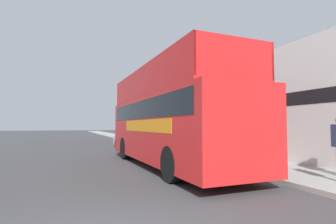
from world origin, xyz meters
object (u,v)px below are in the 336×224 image
Objects in this scene: parked_car_ahead_of_bus at (132,139)px; lamp_post_second at (169,97)px; pedestrian_third at (261,137)px; lamp_post_nearest at (238,80)px; tour_bus at (168,122)px; lamp_post_third at (140,109)px.

parked_car_ahead_of_bus is 4.49m from lamp_post_second.
lamp_post_nearest reaches higher than pedestrian_third.
lamp_post_nearest reaches higher than parked_car_ahead_of_bus.
lamp_post_nearest is at bearing -82.97° from parked_car_ahead_of_bus.
tour_bus is 3.34m from lamp_post_nearest.
lamp_post_second is (2.38, 5.84, 1.76)m from tour_bus.
lamp_post_nearest is at bearing -89.65° from lamp_post_second.
pedestrian_third is (2.92, -10.36, 0.56)m from parked_car_ahead_of_bus.
parked_car_ahead_of_bus is at bearing 121.39° from lamp_post_second.
pedestrian_third is 0.37× the size of lamp_post_nearest.
parked_car_ahead_of_bus is 2.46× the size of pedestrian_third.
lamp_post_third is at bearing 90.07° from lamp_post_nearest.
lamp_post_second is at bearing 66.75° from tour_bus.
parked_car_ahead_of_bus is at bearing 100.04° from lamp_post_nearest.
parked_car_ahead_of_bus is 0.99× the size of lamp_post_third.
lamp_post_nearest reaches higher than tour_bus.
lamp_post_second reaches higher than parked_car_ahead_of_bus.
tour_bus is at bearing 147.44° from lamp_post_nearest.
tour_bus is 5.45× the size of pedestrian_third.
tour_bus is 6.55m from lamp_post_second.
lamp_post_third is (-0.02, 14.77, -0.26)m from lamp_post_nearest.
lamp_post_second is 1.12× the size of lamp_post_third.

